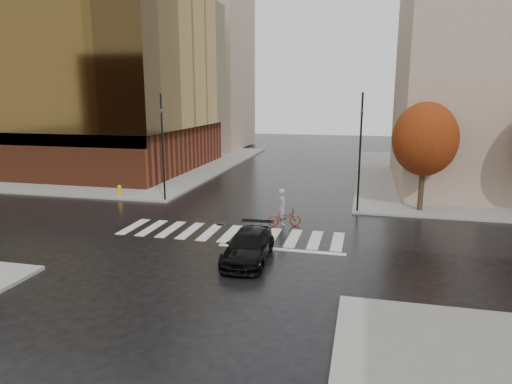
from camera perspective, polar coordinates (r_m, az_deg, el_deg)
ground at (r=23.27m, az=-3.62°, el=-5.58°), size 120.00×120.00×0.00m
sidewalk_nw at (r=50.87m, az=-19.51°, el=3.56°), size 30.00×30.00×0.15m
crosswalk at (r=23.72m, az=-3.26°, el=-5.21°), size 12.00×3.00×0.01m
office_glass at (r=48.49m, az=-23.19°, el=12.64°), size 27.00×19.00×16.00m
building_nw_far at (r=62.47m, az=-7.95°, el=14.88°), size 14.00×12.00×20.00m
tree_ne_a at (r=28.88m, az=20.37°, el=6.20°), size 3.80×3.80×6.50m
sedan at (r=19.85m, az=-0.94°, el=-6.78°), size 1.98×4.48×1.28m
cyclist at (r=24.85m, az=3.47°, el=-2.71°), size 1.94×1.22×2.09m
traffic_light_nw at (r=30.52m, az=-11.60°, el=6.26°), size 0.22×0.20×6.95m
traffic_light_ne at (r=27.62m, az=12.91°, el=5.72°), size 0.19×0.21×7.03m
fire_hydrant at (r=32.78m, az=-16.69°, el=0.23°), size 0.28×0.28×0.80m
manhole at (r=25.37m, az=-4.35°, el=-4.07°), size 0.67×0.67×0.01m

